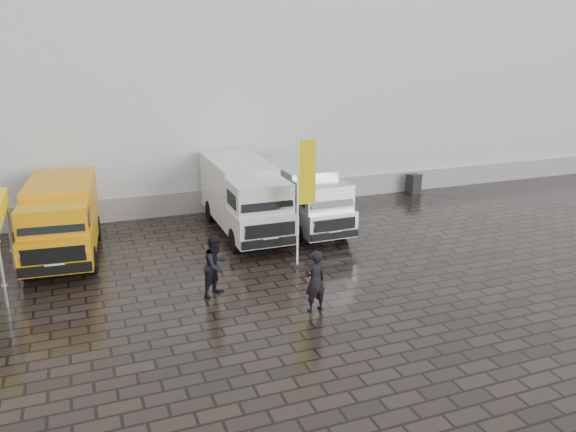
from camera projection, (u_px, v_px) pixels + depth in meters
name	position (u px, v px, depth m)	size (l,w,h in m)	color
ground	(309.00, 270.00, 18.69)	(120.00, 120.00, 0.00)	black
exhibition_hall	(232.00, 66.00, 31.89)	(44.00, 16.00, 12.00)	silver
hall_plinth	(282.00, 193.00, 26.32)	(44.00, 0.15, 1.00)	gray
van_yellow	(62.00, 222.00, 19.47)	(2.18, 5.67, 2.62)	orange
van_white	(244.00, 199.00, 22.07)	(2.14, 6.41, 2.78)	silver
van_silver	(304.00, 198.00, 22.73)	(1.92, 5.77, 2.50)	#B0B4B5
flagpole	(303.00, 195.00, 18.46)	(0.88, 0.50, 4.46)	black
wheelie_bin	(414.00, 184.00, 28.17)	(0.60, 0.60, 0.99)	black
person_front	(315.00, 281.00, 15.60)	(0.66, 0.43, 1.81)	black
person_tent	(216.00, 266.00, 16.62)	(0.90, 0.70, 1.86)	black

